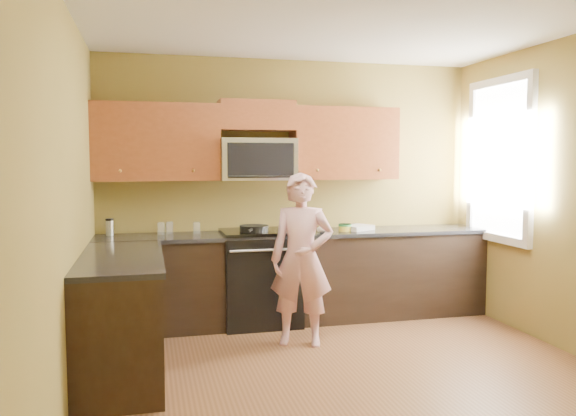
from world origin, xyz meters
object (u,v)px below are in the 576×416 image
object	(u,v)px
frying_pan	(254,231)
butter_tub	(345,231)
woman	(302,259)
travel_mug	(110,235)
microwave	(257,180)
stove	(260,277)

from	to	relation	value
frying_pan	butter_tub	size ratio (longest dim) A/B	3.78
woman	travel_mug	size ratio (longest dim) A/B	9.40
microwave	woman	xyz separation A→B (m)	(0.24, -0.85, -0.68)
frying_pan	travel_mug	bearing A→B (deg)	-170.89
frying_pan	butter_tub	world-z (taller)	frying_pan
woman	stove	bearing A→B (deg)	128.53
butter_tub	woman	bearing A→B (deg)	-133.64
microwave	frying_pan	size ratio (longest dim) A/B	1.52
stove	butter_tub	size ratio (longest dim) A/B	7.19
butter_tub	travel_mug	distance (m)	2.35
stove	travel_mug	xyz separation A→B (m)	(-1.45, 0.19, 0.45)
travel_mug	woman	bearing A→B (deg)	-28.36
stove	microwave	world-z (taller)	microwave
stove	frying_pan	size ratio (longest dim) A/B	1.90
stove	frying_pan	bearing A→B (deg)	-130.24
woman	frying_pan	size ratio (longest dim) A/B	3.08
travel_mug	stove	bearing A→B (deg)	-7.31
microwave	butter_tub	distance (m)	1.05
microwave	woman	size ratio (longest dim) A/B	0.49
woman	travel_mug	distance (m)	1.92
microwave	woman	bearing A→B (deg)	-74.29
microwave	travel_mug	bearing A→B (deg)	177.59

